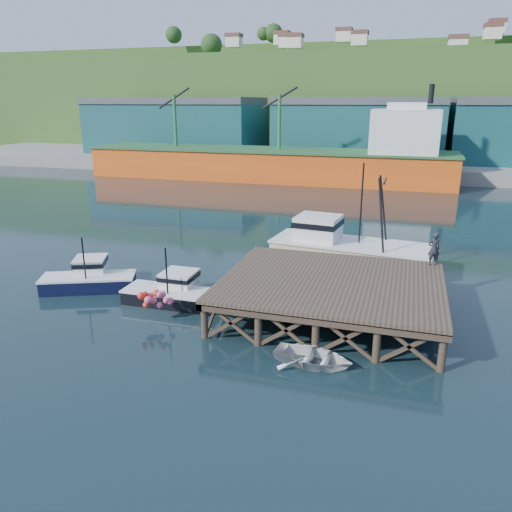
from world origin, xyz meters
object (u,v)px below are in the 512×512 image
at_px(boat_black, 174,292).
at_px(trawler, 348,247).
at_px(boat_navy, 89,278).
at_px(dinghy, 313,357).
at_px(dockworker, 434,249).

xyz_separation_m(boat_black, trawler, (9.12, 9.51, 0.89)).
distance_m(boat_navy, trawler, 17.83).
relative_size(boat_black, trawler, 0.50).
bearing_deg(dinghy, trawler, 9.12).
bearing_deg(dinghy, boat_navy, 78.88).
xyz_separation_m(dinghy, dockworker, (5.29, 10.20, 2.75)).
xyz_separation_m(boat_navy, boat_black, (6.24, -0.49, -0.06)).
distance_m(trawler, dinghy, 14.50).
distance_m(boat_black, trawler, 13.21).
bearing_deg(trawler, dinghy, -82.19).
height_order(boat_navy, dockworker, dockworker).
distance_m(boat_black, dockworker, 15.79).
height_order(boat_navy, boat_black, boat_navy).
bearing_deg(trawler, boat_black, -127.07).
distance_m(trawler, dockworker, 7.18).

